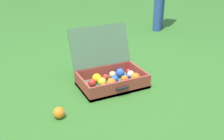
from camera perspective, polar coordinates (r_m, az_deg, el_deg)
ground_plane at (r=2.27m, az=1.09°, el=-4.26°), size 16.00×16.00×0.00m
open_suitcase at (r=2.33m, az=-0.39°, el=-0.66°), size 0.56×0.51×0.47m
stray_ball_on_grass at (r=1.92m, az=-11.33°, el=-8.97°), size 0.08×0.08×0.08m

